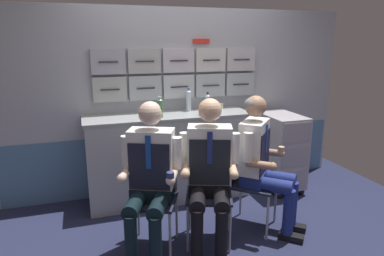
{
  "coord_description": "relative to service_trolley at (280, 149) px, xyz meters",
  "views": [
    {
      "loc": [
        -1.15,
        -2.54,
        1.78
      ],
      "look_at": [
        -0.18,
        0.41,
        0.99
      ],
      "focal_mm": 32.21,
      "sensor_mm": 36.0,
      "label": 1
    }
  ],
  "objects": [
    {
      "name": "ground",
      "position": [
        -1.11,
        -0.93,
        -0.52
      ],
      "size": [
        4.8,
        4.8,
        0.04
      ],
      "primitive_type": "cube",
      "color": "#232845"
    },
    {
      "name": "galley_bulkhead",
      "position": [
        -1.12,
        0.44,
        0.57
      ],
      "size": [
        4.2,
        0.14,
        2.15
      ],
      "color": "#AFB3BC",
      "rests_on": "ground"
    },
    {
      "name": "galley_counter",
      "position": [
        -1.35,
        0.16,
        -0.0
      ],
      "size": [
        1.84,
        0.53,
        0.99
      ],
      "color": "#A8ADAF",
      "rests_on": "ground"
    },
    {
      "name": "service_trolley",
      "position": [
        0.0,
        0.0,
        0.0
      ],
      "size": [
        0.4,
        0.65,
        0.93
      ],
      "color": "black",
      "rests_on": "ground"
    },
    {
      "name": "folding_chair_left",
      "position": [
        -1.7,
        -0.7,
        0.04
      ],
      "size": [
        0.53,
        0.53,
        0.86
      ],
      "color": "#A8AAAF",
      "rests_on": "ground"
    },
    {
      "name": "crew_member_left",
      "position": [
        -1.77,
        -0.84,
        0.23
      ],
      "size": [
        0.58,
        0.7,
        1.31
      ],
      "color": "black",
      "rests_on": "ground"
    },
    {
      "name": "folding_chair_right",
      "position": [
        -1.21,
        -0.75,
        0.04
      ],
      "size": [
        0.51,
        0.51,
        0.86
      ],
      "color": "#A8AAAF",
      "rests_on": "ground"
    },
    {
      "name": "crew_member_right",
      "position": [
        -1.27,
        -0.9,
        0.24
      ],
      "size": [
        0.56,
        0.7,
        1.31
      ],
      "color": "black",
      "rests_on": "ground"
    },
    {
      "name": "folding_chair_by_counter",
      "position": [
        -0.82,
        -0.68,
        0.04
      ],
      "size": [
        0.57,
        0.57,
        0.86
      ],
      "color": "#A8AAAF",
      "rests_on": "ground"
    },
    {
      "name": "crew_member_by_counter",
      "position": [
        -0.7,
        -0.78,
        0.23
      ],
      "size": [
        0.68,
        0.66,
        1.3
      ],
      "color": "black",
      "rests_on": "ground"
    },
    {
      "name": "water_bottle_clear",
      "position": [
        -1.08,
        0.28,
        0.62
      ],
      "size": [
        0.06,
        0.06,
        0.27
      ],
      "color": "silver",
      "rests_on": "galley_counter"
    },
    {
      "name": "sparkling_bottle_green",
      "position": [
        -1.47,
        0.04,
        0.6
      ],
      "size": [
        0.06,
        0.06,
        0.22
      ],
      "color": "#529B5D",
      "rests_on": "galley_counter"
    },
    {
      "name": "water_bottle_blue_cap",
      "position": [
        -0.92,
        0.09,
        0.6
      ],
      "size": [
        0.06,
        0.06,
        0.24
      ],
      "color": "#ADCEE0",
      "rests_on": "galley_counter"
    },
    {
      "name": "paper_cup_tan",
      "position": [
        -1.02,
        -0.01,
        0.53
      ],
      "size": [
        0.06,
        0.06,
        0.07
      ],
      "color": "tan",
      "rests_on": "galley_counter"
    },
    {
      "name": "espresso_cup_small",
      "position": [
        -1.44,
        0.33,
        0.53
      ],
      "size": [
        0.06,
        0.06,
        0.07
      ],
      "color": "silver",
      "rests_on": "galley_counter"
    },
    {
      "name": "coffee_cup_spare",
      "position": [
        -0.67,
        0.29,
        0.53
      ],
      "size": [
        0.06,
        0.06,
        0.06
      ],
      "color": "silver",
      "rests_on": "galley_counter"
    }
  ]
}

